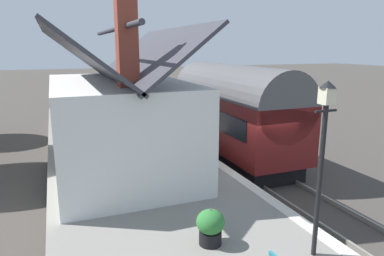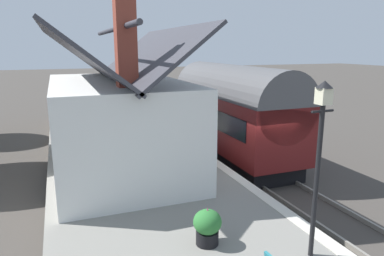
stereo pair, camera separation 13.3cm
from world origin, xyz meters
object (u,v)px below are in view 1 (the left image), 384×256
Objects in this scene: lamp_post_platform at (323,137)px; bench_near_building at (114,113)px; train at (233,111)px; station_building at (119,121)px; station_sign_board at (149,104)px; planter_bench_left at (194,144)px; planter_corner_building at (210,226)px.

bench_near_building is at bearing 6.11° from lamp_post_platform.
station_building reaches higher than train.
station_building is 7.25m from station_sign_board.
station_building is 3.34m from planter_bench_left.
train is 7.81m from bench_near_building.
planter_bench_left is 6.25m from station_sign_board.
train is at bearing -31.03° from planter_corner_building.
station_sign_board is at bearing -133.58° from bench_near_building.
station_building is at bearing 21.66° from lamp_post_platform.
bench_near_building is 15.47m from lamp_post_platform.
train is 3.02m from planter_bench_left.
train is 10.39× the size of planter_bench_left.
station_sign_board reaches higher than planter_corner_building.
train reaches higher than station_sign_board.
planter_bench_left is at bearing -166.20° from bench_near_building.
planter_bench_left is at bearing -177.85° from station_sign_board.
station_building is (-1.88, 5.55, 0.32)m from train.
planter_bench_left is 0.52× the size of station_sign_board.
station_building reaches higher than planter_corner_building.
planter_corner_building is 6.62m from planter_bench_left.
station_sign_board is at bearing -8.68° from planter_corner_building.
train is 9.02m from planter_corner_building.
station_building is 2.15× the size of lamp_post_platform.
train is 5.50m from station_sign_board.
bench_near_building is 2.43m from station_sign_board.
train is 2.34× the size of lamp_post_platform.
station_building is at bearing 98.51° from planter_bench_left.
lamp_post_platform is (-7.43, 0.29, 2.11)m from planter_bench_left.
lamp_post_platform is at bearing 179.77° from station_sign_board.
planter_corner_building is 12.63m from station_sign_board.
bench_near_building is at bearing 46.42° from station_sign_board.
train is 1.09× the size of station_building.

